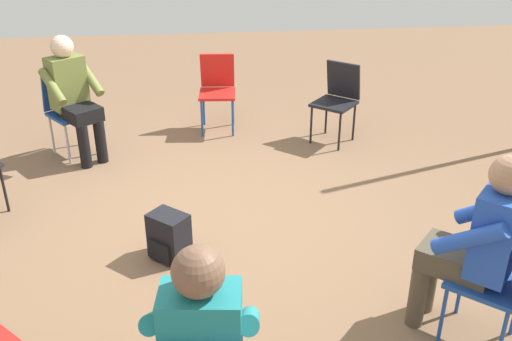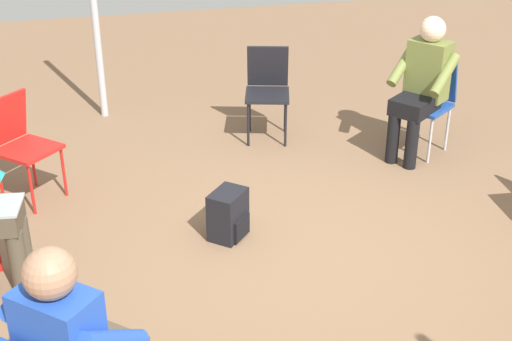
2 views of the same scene
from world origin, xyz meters
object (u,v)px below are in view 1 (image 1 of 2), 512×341
at_px(person_in_blue, 478,239).
at_px(person_in_olive, 73,92).
at_px(chair_south, 217,87).
at_px(person_with_laptop, 205,339).
at_px(backpack_near_laptop_user, 169,238).
at_px(chair_southeast, 68,107).
at_px(chair_northwest, 502,277).
at_px(chair_southwest, 337,97).

height_order(person_in_blue, person_in_olive, same).
relative_size(chair_south, person_in_olive, 0.69).
relative_size(person_with_laptop, person_in_blue, 1.00).
xyz_separation_m(person_with_laptop, backpack_near_laptop_user, (0.22, -1.67, -0.53)).
relative_size(chair_southeast, backpack_near_laptop_user, 2.36).
bearing_deg(person_in_olive, backpack_near_laptop_user, 79.32).
bearing_deg(person_in_olive, chair_southeast, -90.00).
bearing_deg(person_in_blue, backpack_near_laptop_user, 102.53).
relative_size(person_in_olive, backpack_near_laptop_user, 3.44).
height_order(chair_southeast, chair_northwest, same).
relative_size(chair_southwest, person_in_olive, 0.69).
bearing_deg(chair_southeast, chair_northwest, 96.00).
relative_size(chair_south, person_with_laptop, 0.69).
xyz_separation_m(chair_southwest, backpack_near_laptop_user, (1.76, 2.05, -0.34)).
bearing_deg(chair_southwest, chair_southeast, 41.18).
bearing_deg(backpack_near_laptop_user, chair_northwest, 149.17).
xyz_separation_m(chair_south, chair_southeast, (1.55, 0.48, 0.00)).
bearing_deg(person_in_olive, person_in_blue, 96.06).
relative_size(chair_southeast, person_in_olive, 0.69).
height_order(chair_southwest, person_with_laptop, person_with_laptop).
distance_m(chair_southwest, backpack_near_laptop_user, 2.72).
relative_size(chair_southeast, chair_northwest, 1.00).
bearing_deg(person_in_blue, person_with_laptop, 154.06).
height_order(chair_northwest, person_with_laptop, person_with_laptop).
height_order(chair_southwest, person_in_olive, person_in_olive).
bearing_deg(chair_northwest, chair_south, 63.58).
bearing_deg(person_in_blue, chair_southwest, 43.25).
distance_m(chair_southeast, chair_southwest, 2.81).
distance_m(chair_northwest, backpack_near_laptop_user, 2.27).
height_order(person_in_blue, backpack_near_laptop_user, person_in_blue).
relative_size(person_with_laptop, backpack_near_laptop_user, 3.44).
relative_size(chair_southwest, person_with_laptop, 0.69).
distance_m(chair_south, person_in_olive, 1.59).
distance_m(chair_south, backpack_near_laptop_user, 2.60).
xyz_separation_m(chair_southeast, chair_northwest, (-2.97, 3.20, 0.00)).
distance_m(chair_southeast, person_in_olive, 0.26).
height_order(chair_southeast, person_with_laptop, person_with_laptop).
height_order(chair_south, chair_northwest, same).
relative_size(chair_south, backpack_near_laptop_user, 2.36).
bearing_deg(chair_southwest, person_in_blue, 132.05).
height_order(chair_northwest, backpack_near_laptop_user, chair_northwest).
distance_m(chair_southwest, person_with_laptop, 4.03).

